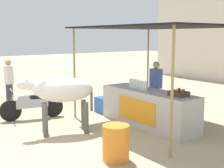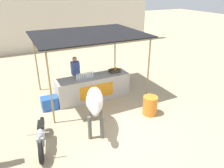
{
  "view_description": "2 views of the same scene",
  "coord_description": "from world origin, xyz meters",
  "px_view_note": "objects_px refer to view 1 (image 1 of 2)",
  "views": [
    {
      "loc": [
        5.94,
        -3.36,
        2.4
      ],
      "look_at": [
        -0.42,
        1.33,
        1.16
      ],
      "focal_mm": 50.0,
      "sensor_mm": 36.0,
      "label": 1
    },
    {
      "loc": [
        -2.89,
        -5.46,
        4.32
      ],
      "look_at": [
        0.47,
        1.38,
        0.87
      ],
      "focal_mm": 35.0,
      "sensor_mm": 36.0,
      "label": 2
    }
  ],
  "objects_px": {
    "vendor_behind_counter": "(156,89)",
    "cow": "(62,92)",
    "passerby_on_street": "(9,85)",
    "cooler_box": "(105,105)",
    "stall_counter": "(148,108)",
    "motorcycle_parked": "(31,104)",
    "water_barrel": "(116,143)",
    "fruit_crate": "(179,93)"
  },
  "relations": [
    {
      "from": "fruit_crate",
      "to": "passerby_on_street",
      "type": "distance_m",
      "value": 5.43
    },
    {
      "from": "vendor_behind_counter",
      "to": "cow",
      "type": "bearing_deg",
      "value": -95.78
    },
    {
      "from": "vendor_behind_counter",
      "to": "water_barrel",
      "type": "distance_m",
      "value": 3.44
    },
    {
      "from": "cow",
      "to": "motorcycle_parked",
      "type": "relative_size",
      "value": 1.03
    },
    {
      "from": "cooler_box",
      "to": "water_barrel",
      "type": "xyz_separation_m",
      "value": [
        3.2,
        -2.0,
        0.11
      ]
    },
    {
      "from": "fruit_crate",
      "to": "cow",
      "type": "relative_size",
      "value": 0.24
    },
    {
      "from": "cooler_box",
      "to": "motorcycle_parked",
      "type": "distance_m",
      "value": 2.25
    },
    {
      "from": "motorcycle_parked",
      "to": "water_barrel",
      "type": "bearing_deg",
      "value": 2.11
    },
    {
      "from": "cooler_box",
      "to": "motorcycle_parked",
      "type": "relative_size",
      "value": 0.34
    },
    {
      "from": "water_barrel",
      "to": "motorcycle_parked",
      "type": "relative_size",
      "value": 0.4
    },
    {
      "from": "stall_counter",
      "to": "water_barrel",
      "type": "height_order",
      "value": "stall_counter"
    },
    {
      "from": "motorcycle_parked",
      "to": "passerby_on_street",
      "type": "distance_m",
      "value": 1.42
    },
    {
      "from": "vendor_behind_counter",
      "to": "cow",
      "type": "xyz_separation_m",
      "value": [
        -0.29,
        -2.88,
        0.18
      ]
    },
    {
      "from": "stall_counter",
      "to": "vendor_behind_counter",
      "type": "bearing_deg",
      "value": 122.68
    },
    {
      "from": "cow",
      "to": "water_barrel",
      "type": "bearing_deg",
      "value": 0.72
    },
    {
      "from": "cooler_box",
      "to": "water_barrel",
      "type": "distance_m",
      "value": 3.78
    },
    {
      "from": "stall_counter",
      "to": "cow",
      "type": "relative_size",
      "value": 1.64
    },
    {
      "from": "motorcycle_parked",
      "to": "vendor_behind_counter",
      "type": "bearing_deg",
      "value": 56.39
    },
    {
      "from": "cow",
      "to": "passerby_on_street",
      "type": "xyz_separation_m",
      "value": [
        -3.04,
        -0.29,
        -0.18
      ]
    },
    {
      "from": "stall_counter",
      "to": "cooler_box",
      "type": "distance_m",
      "value": 1.85
    },
    {
      "from": "stall_counter",
      "to": "water_barrel",
      "type": "bearing_deg",
      "value": -56.81
    },
    {
      "from": "stall_counter",
      "to": "fruit_crate",
      "type": "height_order",
      "value": "fruit_crate"
    },
    {
      "from": "vendor_behind_counter",
      "to": "stall_counter",
      "type": "bearing_deg",
      "value": -57.32
    },
    {
      "from": "water_barrel",
      "to": "motorcycle_parked",
      "type": "bearing_deg",
      "value": -177.89
    },
    {
      "from": "cooler_box",
      "to": "stall_counter",
      "type": "bearing_deg",
      "value": 3.04
    },
    {
      "from": "water_barrel",
      "to": "passerby_on_street",
      "type": "distance_m",
      "value": 5.22
    },
    {
      "from": "cooler_box",
      "to": "water_barrel",
      "type": "bearing_deg",
      "value": -32.02
    },
    {
      "from": "vendor_behind_counter",
      "to": "cow",
      "type": "distance_m",
      "value": 2.9
    },
    {
      "from": "stall_counter",
      "to": "passerby_on_street",
      "type": "bearing_deg",
      "value": -147.71
    },
    {
      "from": "water_barrel",
      "to": "passerby_on_street",
      "type": "xyz_separation_m",
      "value": [
        -5.19,
        -0.31,
        0.5
      ]
    },
    {
      "from": "stall_counter",
      "to": "fruit_crate",
      "type": "xyz_separation_m",
      "value": [
        1.02,
        0.06,
        0.55
      ]
    },
    {
      "from": "vendor_behind_counter",
      "to": "passerby_on_street",
      "type": "height_order",
      "value": "same"
    },
    {
      "from": "passerby_on_street",
      "to": "cooler_box",
      "type": "bearing_deg",
      "value": 49.32
    },
    {
      "from": "fruit_crate",
      "to": "motorcycle_parked",
      "type": "height_order",
      "value": "fruit_crate"
    },
    {
      "from": "cow",
      "to": "motorcycle_parked",
      "type": "distance_m",
      "value": 1.81
    },
    {
      "from": "stall_counter",
      "to": "vendor_behind_counter",
      "type": "height_order",
      "value": "vendor_behind_counter"
    },
    {
      "from": "stall_counter",
      "to": "vendor_behind_counter",
      "type": "distance_m",
      "value": 0.97
    },
    {
      "from": "stall_counter",
      "to": "passerby_on_street",
      "type": "relative_size",
      "value": 1.82
    },
    {
      "from": "motorcycle_parked",
      "to": "cow",
      "type": "bearing_deg",
      "value": 3.86
    },
    {
      "from": "vendor_behind_counter",
      "to": "passerby_on_street",
      "type": "relative_size",
      "value": 1.0
    },
    {
      "from": "fruit_crate",
      "to": "water_barrel",
      "type": "distance_m",
      "value": 2.29
    },
    {
      "from": "vendor_behind_counter",
      "to": "water_barrel",
      "type": "height_order",
      "value": "vendor_behind_counter"
    }
  ]
}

